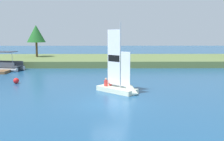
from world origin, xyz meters
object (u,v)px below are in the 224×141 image
wooden_dock (8,70)px  channel_buoy (16,81)px  sailboat (123,88)px  pontoon_boat (1,66)px  shoreline_tree_left (36,34)px

wooden_dock → channel_buoy: 10.35m
wooden_dock → sailboat: (15.33, -13.92, 0.28)m
wooden_dock → sailboat: sailboat is taller
sailboat → pontoon_boat: size_ratio=1.00×
pontoon_boat → sailboat: bearing=-28.4°
channel_buoy → shoreline_tree_left: bearing=99.8°
channel_buoy → sailboat: bearing=-22.7°
wooden_dock → pontoon_boat: pontoon_boat is taller
wooden_dock → pontoon_boat: 1.48m
sailboat → channel_buoy: bearing=-160.3°
wooden_dock → shoreline_tree_left: bearing=86.2°
wooden_dock → pontoon_boat: size_ratio=0.96×
wooden_dock → sailboat: 20.71m
wooden_dock → channel_buoy: size_ratio=10.71×
pontoon_boat → wooden_dock: bearing=-11.6°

